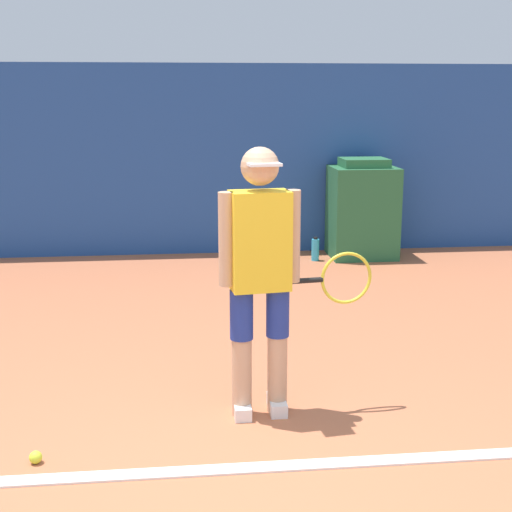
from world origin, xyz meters
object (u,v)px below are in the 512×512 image
(tennis_player, at_px, (262,271))
(water_bottle, at_px, (315,250))
(covered_chair, at_px, (362,210))
(tennis_ball, at_px, (36,457))

(tennis_player, relative_size, water_bottle, 5.82)
(water_bottle, bearing_deg, tennis_player, -105.46)
(tennis_player, distance_m, covered_chair, 4.44)
(tennis_player, xyz_separation_m, covered_chair, (1.68, 4.10, -0.33))
(tennis_player, xyz_separation_m, tennis_ball, (-1.25, -0.48, -0.86))
(covered_chair, bearing_deg, tennis_player, -112.23)
(covered_chair, relative_size, water_bottle, 4.21)
(tennis_player, bearing_deg, tennis_ball, -166.03)
(tennis_ball, bearing_deg, water_bottle, 62.08)
(water_bottle, bearing_deg, covered_chair, 15.11)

